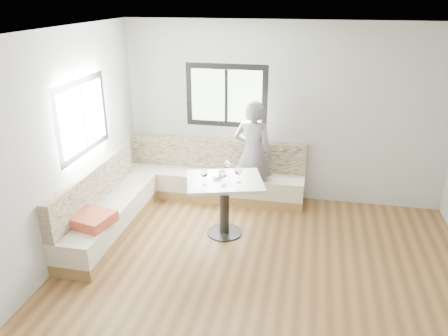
{
  "coord_description": "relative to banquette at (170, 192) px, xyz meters",
  "views": [
    {
      "loc": [
        0.43,
        -4.13,
        3.18
      ],
      "look_at": [
        -0.68,
        1.23,
        0.95
      ],
      "focal_mm": 35.0,
      "sensor_mm": 36.0,
      "label": 1
    }
  ],
  "objects": [
    {
      "name": "wine_glass_d",
      "position": [
        0.95,
        -0.34,
        0.65
      ],
      "size": [
        0.1,
        0.1,
        0.22
      ],
      "color": "white",
      "rests_on": "table"
    },
    {
      "name": "room",
      "position": [
        1.51,
        -1.54,
        1.08
      ],
      "size": [
        5.01,
        5.01,
        2.81
      ],
      "color": "brown",
      "rests_on": "ground"
    },
    {
      "name": "wine_glass_b",
      "position": [
        0.95,
        -0.67,
        0.65
      ],
      "size": [
        0.1,
        0.1,
        0.22
      ],
      "color": "white",
      "rests_on": "table"
    },
    {
      "name": "banquette",
      "position": [
        0.0,
        0.0,
        0.0
      ],
      "size": [
        2.9,
        2.8,
        0.95
      ],
      "color": "#9D713E",
      "rests_on": "ground"
    },
    {
      "name": "table",
      "position": [
        0.94,
        -0.48,
        0.28
      ],
      "size": [
        1.18,
        1.03,
        0.82
      ],
      "rotation": [
        0.0,
        0.0,
        0.29
      ],
      "color": "black",
      "rests_on": "ground"
    },
    {
      "name": "olive_ramekin",
      "position": [
        0.84,
        -0.46,
        0.51
      ],
      "size": [
        0.11,
        0.11,
        0.05
      ],
      "color": "white",
      "rests_on": "table"
    },
    {
      "name": "wine_glass_a",
      "position": [
        0.71,
        -0.69,
        0.65
      ],
      "size": [
        0.1,
        0.1,
        0.22
      ],
      "color": "white",
      "rests_on": "table"
    },
    {
      "name": "wine_glass_c",
      "position": [
        1.14,
        -0.52,
        0.65
      ],
      "size": [
        0.1,
        0.1,
        0.22
      ],
      "color": "white",
      "rests_on": "table"
    },
    {
      "name": "person",
      "position": [
        1.19,
        0.51,
        0.52
      ],
      "size": [
        0.7,
        0.54,
        1.7
      ],
      "primitive_type": "imported",
      "rotation": [
        0.0,
        0.0,
        2.9
      ],
      "color": "slate",
      "rests_on": "ground"
    }
  ]
}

